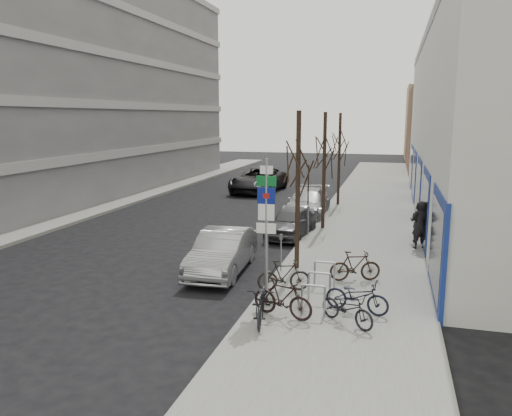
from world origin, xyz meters
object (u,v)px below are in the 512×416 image
Objects in this scene: bike_rack at (319,283)px; meter_mid at (308,217)px; lane_car at (258,180)px; bike_near_left at (262,299)px; pedestrian_near at (420,225)px; bike_mid_curb at (357,293)px; pedestrian_far at (419,222)px; meter_front at (281,249)px; tree_mid at (325,143)px; parked_car_front at (222,252)px; tree_near at (298,153)px; parked_car_mid at (292,222)px; tree_far at (340,137)px; bike_near_right at (283,298)px; bike_far_curb at (347,305)px; bike_mid_inner at (284,275)px; meter_back at (325,198)px; highway_sign_pole at (266,223)px; parked_car_back at (308,203)px; bike_far_inner at (355,266)px.

bike_rack is 1.78× the size of meter_mid.
lane_car is at bearing 114.26° from meter_mid.
pedestrian_near reaches higher than bike_near_left.
pedestrian_far reaches higher than bike_mid_curb.
bike_mid_curb is at bearing -47.61° from meter_front.
bike_near_left is (-0.00, -11.24, -3.38)m from tree_mid.
bike_near_left is 9.52m from pedestrian_near.
bike_rack is 0.51× the size of parked_car_front.
tree_near is 6.22m from parked_car_mid.
tree_mid is (0.00, 6.50, 0.00)m from tree_near.
bike_near_left is 9.86m from parked_car_mid.
parked_car_front is (-4.76, 2.77, 0.05)m from bike_mid_curb.
bike_near_right is at bearing -88.49° from tree_far.
tree_mid is at bearing 45.35° from bike_far_curb.
pedestrian_near is at bearing -1.74° from bike_mid_curb.
bike_mid_curb is 1.08× the size of bike_mid_inner.
parked_car_front is at bearing -100.16° from meter_back.
bike_mid_curb is at bearing 22.75° from bike_far_curb.
parked_car_front is 0.71× the size of lane_car.
bike_far_curb is 0.85× the size of pedestrian_near.
highway_sign_pole is 1.86× the size of bike_rack.
parked_car_mid is (-1.20, -7.96, -3.44)m from tree_far.
bike_near_left is (-1.20, -1.84, 0.06)m from bike_rack.
tree_far is at bearing 17.57° from bike_near_right.
parked_car_mid is 2.27× the size of pedestrian_far.
meter_front reaches higher than bike_mid_curb.
lane_car reaches higher than bike_mid_curb.
meter_mid is 0.67× the size of pedestrian_near.
meter_back is at bearing 88.61° from parked_car_mid.
bike_mid_inner is (0.06, -8.92, -3.47)m from tree_mid.
parked_car_mid is (-1.20, 5.04, -3.44)m from tree_near.
bike_rack is at bearing -79.43° from parked_car_back.
meter_mid reaches higher than bike_mid_curb.
pedestrian_far is at bearing 4.22° from parked_car_mid.
highway_sign_pole reaches higher than bike_near_left.
tree_far is 13.88m from meter_front.
pedestrian_far reaches higher than bike_near_right.
lane_car reaches higher than parked_car_mid.
lane_car is (-6.19, 20.02, 0.22)m from bike_mid_inner.
tree_mid is 3.55m from meter_mid.
pedestrian_far is at bearing 62.20° from highway_sign_pole.
parked_car_front is (-3.66, 2.16, 0.07)m from bike_rack.
bike_mid_inner is at bearing 92.41° from pedestrian_far.
meter_front is at bearing -68.74° from lane_car.
bike_far_inner is at bearing 49.07° from highway_sign_pole.
parked_car_back is at bearing -13.17° from bike_mid_inner.
bike_near_left is 2.33m from bike_mid_inner.
bike_rack is 21.77m from lane_car.
bike_mid_curb is (2.75, -14.01, -0.24)m from meter_back.
bike_far_inner is (2.50, -5.92, -0.27)m from meter_mid.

